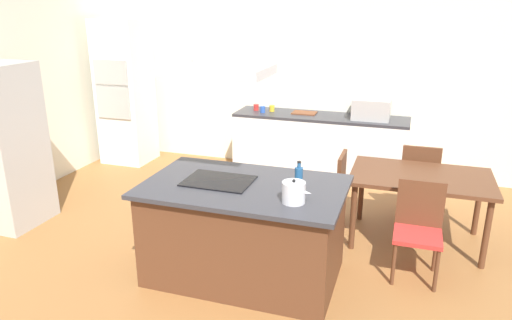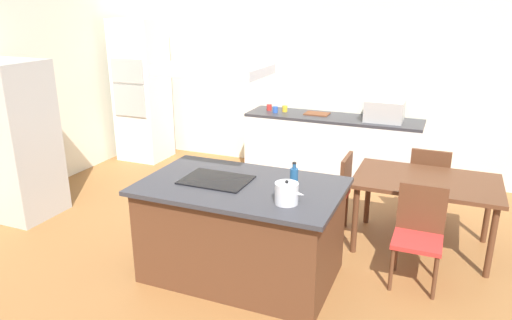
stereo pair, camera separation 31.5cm
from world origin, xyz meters
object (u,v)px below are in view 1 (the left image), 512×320
chair_facing_island (419,224)px  cooktop (218,181)px  wall_oven_stack (125,92)px  coffee_mug_blue (263,109)px  coffee_mug_red (256,107)px  dining_table (421,183)px  olive_oil_bottle (299,179)px  cutting_board (304,113)px  range_hood (215,44)px  coffee_mug_yellow (272,108)px  chair_at_left_end (331,187)px  countertop_microwave (371,109)px  tea_kettle (294,192)px  chair_facing_back_wall (419,176)px

chair_facing_island → cooktop: bearing=-163.4°
wall_oven_stack → coffee_mug_blue: bearing=4.2°
coffee_mug_red → dining_table: (2.35, -1.73, -0.28)m
olive_oil_bottle → cutting_board: size_ratio=0.80×
range_hood → cooktop: bearing=0.0°
cooktop → coffee_mug_red: (-0.61, 2.92, 0.04)m
cooktop → coffee_mug_blue: bearing=99.5°
coffee_mug_blue → wall_oven_stack: bearing=-175.8°
coffee_mug_yellow → chair_facing_island: (2.11, -2.40, -0.44)m
coffee_mug_yellow → chair_at_left_end: 2.15m
dining_table → cooktop: bearing=-145.8°
olive_oil_bottle → chair_at_left_end: olive_oil_bottle is taller
coffee_mug_red → coffee_mug_yellow: size_ratio=1.00×
countertop_microwave → tea_kettle: bearing=-95.7°
countertop_microwave → dining_table: countertop_microwave is taller
coffee_mug_red → wall_oven_stack: wall_oven_stack is taller
olive_oil_bottle → chair_at_left_end: size_ratio=0.31×
olive_oil_bottle → coffee_mug_blue: (-1.21, 2.82, -0.07)m
countertop_microwave → chair_facing_back_wall: 1.34m
tea_kettle → coffee_mug_blue: size_ratio=2.67×
tea_kettle → chair_facing_island: tea_kettle is taller
range_hood → olive_oil_bottle: bearing=-1.2°
chair_facing_island → olive_oil_bottle: bearing=-152.0°
cutting_board → chair_at_left_end: size_ratio=0.38×
olive_oil_bottle → dining_table: (1.01, 1.20, -0.35)m
olive_oil_bottle → chair_facing_back_wall: olive_oil_bottle is taller
coffee_mug_red → chair_facing_back_wall: (2.35, -1.06, -0.44)m
coffee_mug_yellow → range_hood: bearing=-82.9°
cooktop → dining_table: size_ratio=0.43×
chair_at_left_end → wall_oven_stack: bearing=157.3°
tea_kettle → chair_facing_island: size_ratio=0.27×
cooktop → range_hood: bearing=180.0°
olive_oil_bottle → coffee_mug_yellow: size_ratio=3.03×
chair_facing_back_wall → chair_at_left_end: size_ratio=1.00×
chair_facing_back_wall → chair_facing_island: size_ratio=1.00×
tea_kettle → wall_oven_stack: (-3.41, 2.89, 0.11)m
chair_facing_island → range_hood: 2.42m
coffee_mug_blue → chair_at_left_end: bearing=-51.3°
cooktop → olive_oil_bottle: 0.74m
olive_oil_bottle → chair_at_left_end: bearing=85.6°
countertop_microwave → cutting_board: countertop_microwave is taller
coffee_mug_blue → dining_table: 2.76m
cutting_board → countertop_microwave: bearing=-3.0°
countertop_microwave → cutting_board: (-0.94, 0.05, -0.13)m
cooktop → coffee_mug_yellow: size_ratio=6.67×
chair_at_left_end → countertop_microwave: bearing=82.1°
coffee_mug_yellow → dining_table: (2.11, -1.73, -0.28)m
coffee_mug_red → chair_facing_back_wall: bearing=-24.4°
cutting_board → coffee_mug_yellow: bearing=-178.5°
olive_oil_bottle → range_hood: (-0.74, 0.02, 1.09)m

